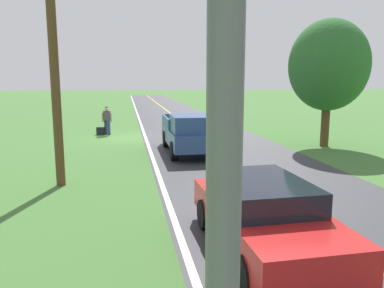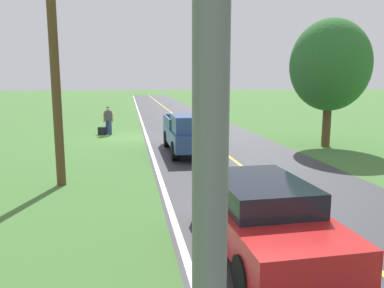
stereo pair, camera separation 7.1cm
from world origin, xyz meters
TOP-DOWN VIEW (x-y plane):
  - ground_plane at (0.00, 0.00)m, footprint 200.00×200.00m
  - road_surface at (-4.22, 0.00)m, footprint 6.94×120.00m
  - lane_edge_line at (-0.92, 0.00)m, footprint 0.16×117.60m
  - lane_centre_line at (-4.22, 0.00)m, footprint 0.14×117.60m
  - hitchhiker_walking at (1.31, -1.36)m, footprint 0.62×0.53m
  - suitcase_carried at (1.73, -1.32)m, footprint 0.48×0.24m
  - pickup_truck_passing at (-2.69, 5.37)m, footprint 2.10×5.40m
  - traffic_light_mast at (-0.12, 20.70)m, footprint 0.61×0.32m
  - tree_far_side_near at (-9.71, 4.67)m, footprint 3.88×3.88m
  - sedan_ahead_same_lane at (-2.44, 15.53)m, footprint 2.04×4.45m
  - utility_pole_roadside at (2.26, 9.96)m, footprint 0.28×0.28m

SIDE VIEW (x-z plane):
  - ground_plane at x=0.00m, z-range 0.00..0.00m
  - road_surface at x=-4.22m, z-range 0.00..0.00m
  - lane_edge_line at x=-0.92m, z-range 0.00..0.01m
  - lane_centre_line at x=-4.22m, z-range 0.00..0.01m
  - suitcase_carried at x=1.73m, z-range 0.00..0.47m
  - sedan_ahead_same_lane at x=-2.44m, z-range 0.05..1.46m
  - pickup_truck_passing at x=-2.69m, z-range 0.06..1.88m
  - hitchhiker_walking at x=1.31m, z-range 0.11..1.85m
  - traffic_light_mast at x=-0.12m, z-range 0.95..6.15m
  - utility_pole_roadside at x=2.26m, z-range 0.00..7.26m
  - tree_far_side_near at x=-9.71m, z-range 0.88..7.15m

